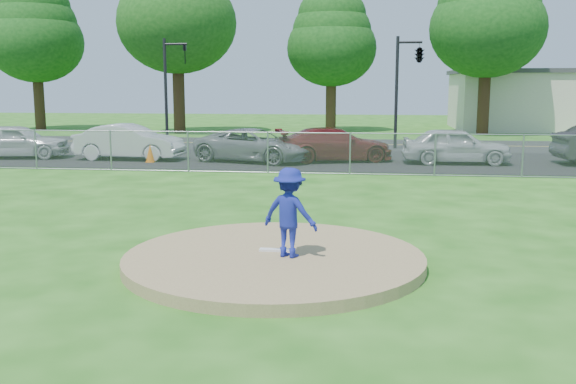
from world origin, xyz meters
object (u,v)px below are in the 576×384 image
object	(u,v)px
tree_far_left	(35,30)
parked_car_white	(129,142)
parked_car_silver	(16,141)
traffic_signal_left	(170,82)
tree_right	(488,14)
parked_car_pearl	(456,145)
traffic_cone	(150,153)
traffic_signal_center	(417,56)
commercial_building	(569,100)
parked_car_darkred	(335,145)
tree_center	(332,37)
pitcher	(290,213)
tree_left	(176,7)
parked_car_gray	(254,145)

from	to	relation	value
tree_far_left	parked_car_white	world-z (taller)	tree_far_left
parked_car_silver	traffic_signal_left	bearing A→B (deg)	-48.59
tree_right	parked_car_pearl	bearing A→B (deg)	-103.14
traffic_cone	parked_car_white	size ratio (longest dim) A/B	0.17
parked_car_white	traffic_signal_center	bearing A→B (deg)	-60.38
commercial_building	traffic_cone	world-z (taller)	commercial_building
parked_car_silver	parked_car_darkred	world-z (taller)	parked_car_silver
tree_center	parked_car_silver	distance (m)	23.21
pitcher	traffic_cone	size ratio (longest dim) A/B	2.04
tree_center	parked_car_silver	bearing A→B (deg)	-124.66
parked_car_silver	traffic_signal_center	bearing A→B (deg)	-80.76
tree_left	tree_center	xyz separation A→B (m)	(10.00, 3.00, -1.77)
commercial_building	parked_car_darkred	xyz separation A→B (m)	(-15.77, -22.01, -1.44)
pitcher	parked_car_gray	distance (m)	15.97
tree_far_left	tree_center	xyz separation A→B (m)	(21.00, 1.00, -0.59)
traffic_cone	parked_car_darkred	size ratio (longest dim) A/B	0.16
parked_car_white	tree_center	bearing A→B (deg)	-20.02
parked_car_white	commercial_building	bearing A→B (deg)	-45.22
traffic_cone	tree_far_left	bearing A→B (deg)	128.57
traffic_signal_left	pitcher	bearing A→B (deg)	-67.73
commercial_building	tree_center	size ratio (longest dim) A/B	1.67
parked_car_pearl	commercial_building	bearing A→B (deg)	-27.39
parked_car_darkred	parked_car_pearl	world-z (taller)	parked_car_pearl
commercial_building	tree_left	distance (m)	28.55
traffic_cone	parked_car_pearl	size ratio (longest dim) A/B	0.18
traffic_signal_center	parked_car_darkred	xyz separation A→B (m)	(-3.74, -6.01, -3.89)
tree_center	parked_car_white	xyz separation A→B (m)	(-7.62, -18.48, -5.70)
tree_right	pitcher	size ratio (longest dim) A/B	7.34
traffic_signal_left	parked_car_darkred	distance (m)	11.13
parked_car_white	tree_right	bearing A→B (deg)	-44.53
traffic_cone	parked_car_gray	xyz separation A→B (m)	(4.27, 0.78, 0.30)
commercial_building	traffic_cone	bearing A→B (deg)	-135.11
parked_car_gray	parked_car_pearl	world-z (taller)	parked_car_pearl
parked_car_gray	parked_car_pearl	distance (m)	8.36
tree_right	parked_car_pearl	size ratio (longest dim) A/B	2.66
tree_right	parked_car_white	size ratio (longest dim) A/B	2.51
tree_far_left	pitcher	distance (m)	40.39
tree_left	parked_car_silver	xyz separation A→B (m)	(-2.80, -15.51, -7.47)
tree_left	parked_car_white	bearing A→B (deg)	-81.25
tree_far_left	parked_car_white	bearing A→B (deg)	-52.56
traffic_signal_center	parked_car_darkred	world-z (taller)	traffic_signal_center
commercial_building	pitcher	distance (m)	41.25
tree_far_left	traffic_cone	bearing A→B (deg)	-51.43
tree_right	traffic_signal_center	xyz separation A→B (m)	(-5.03, -10.00, -3.04)
tree_center	traffic_signal_left	distance (m)	14.63
parked_car_gray	parked_car_darkred	size ratio (longest dim) A/B	1.02
tree_left	parked_car_pearl	bearing A→B (deg)	-43.11
parked_car_pearl	pitcher	bearing A→B (deg)	161.36
traffic_signal_left	tree_center	bearing A→B (deg)	57.10
traffic_signal_left	parked_car_darkred	world-z (taller)	traffic_signal_left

